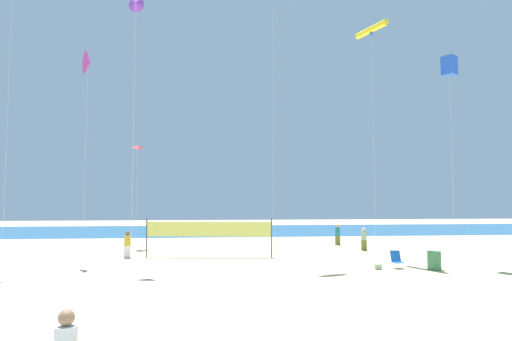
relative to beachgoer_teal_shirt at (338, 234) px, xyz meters
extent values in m
plane|color=#D1BC89|center=(-8.92, -15.30, -0.88)|extent=(120.00, 120.00, 0.00)
cube|color=#28608C|center=(-8.92, 17.96, -0.87)|extent=(120.00, 20.00, 0.01)
sphere|color=#997051|center=(-12.39, -26.03, 0.64)|extent=(0.28, 0.28, 0.28)
cube|color=olive|center=(0.00, 0.00, -0.50)|extent=(0.36, 0.21, 0.75)
cylinder|color=#19727A|center=(0.00, 0.00, 0.18)|extent=(0.38, 0.38, 0.62)
sphere|color=tan|center=(0.00, 0.00, 0.63)|extent=(0.28, 0.28, 0.28)
cube|color=olive|center=(0.74, -3.91, -0.51)|extent=(0.35, 0.21, 0.73)
cylinder|color=#99B28C|center=(0.74, -3.91, 0.15)|extent=(0.37, 0.37, 0.60)
sphere|color=beige|center=(0.74, -3.91, 0.59)|extent=(0.27, 0.27, 0.27)
cube|color=white|center=(-15.01, -6.30, -0.50)|extent=(0.36, 0.22, 0.75)
cylinder|color=gold|center=(-15.01, -6.30, 0.19)|extent=(0.38, 0.38, 0.62)
sphere|color=brown|center=(-15.01, -6.30, 0.64)|extent=(0.28, 0.28, 0.28)
cube|color=#1959B2|center=(-0.34, -11.98, -0.56)|extent=(0.52, 0.48, 0.03)
cube|color=#1959B2|center=(-0.34, -11.69, -0.28)|extent=(0.52, 0.23, 0.57)
cylinder|color=silver|center=(-0.34, -12.12, -0.72)|extent=(0.03, 0.03, 0.32)
cylinder|color=silver|center=(-0.34, -11.83, -0.72)|extent=(0.03, 0.03, 0.32)
cylinder|color=#3F7F4C|center=(1.32, -12.55, -0.41)|extent=(0.66, 0.66, 0.94)
cylinder|color=#4C4C51|center=(-13.91, -5.99, 0.32)|extent=(0.08, 0.08, 2.40)
cylinder|color=#4C4C51|center=(-6.22, -7.01, 0.32)|extent=(0.08, 0.08, 2.40)
cube|color=#EAE566|center=(-10.07, -6.50, 0.85)|extent=(7.69, 1.04, 0.90)
cube|color=#99B28C|center=(-1.48, -12.18, -0.74)|extent=(0.34, 0.17, 0.27)
cylinder|color=silver|center=(3.31, -11.04, 4.65)|extent=(0.01, 0.01, 11.04)
cube|color=blue|center=(3.31, -11.04, 10.17)|extent=(0.92, 0.92, 1.07)
cylinder|color=silver|center=(-0.27, -8.70, 6.08)|extent=(0.01, 0.01, 13.92)
cylinder|color=yellow|center=(-0.27, -8.70, 13.04)|extent=(1.28, 2.52, 0.39)
sphere|color=blue|center=(-0.27, -8.70, 12.75)|extent=(0.23, 0.23, 0.23)
cylinder|color=silver|center=(-14.35, -8.70, 8.57)|extent=(0.01, 0.01, 18.89)
cylinder|color=silver|center=(-17.18, -7.91, 4.91)|extent=(0.01, 0.01, 11.57)
cone|color=#D833A5|center=(-17.18, -7.91, 10.69)|extent=(0.92, 1.35, 1.35)
cylinder|color=silver|center=(-15.42, -0.70, 2.84)|extent=(0.01, 0.01, 7.42)
pyramid|color=red|center=(-15.41, -0.73, 6.63)|extent=(0.84, 0.85, 0.38)
cylinder|color=silver|center=(-6.19, -7.67, 9.97)|extent=(0.01, 0.01, 21.70)
cylinder|color=silver|center=(-16.42, 2.95, 9.18)|extent=(0.01, 0.01, 20.12)
cone|color=purple|center=(-16.42, 2.95, 19.24)|extent=(1.41, 0.70, 1.35)
cylinder|color=silver|center=(-21.24, -8.57, 9.13)|extent=(0.01, 0.01, 20.02)
camera|label=1|loc=(-9.96, -33.94, 2.64)|focal=30.79mm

